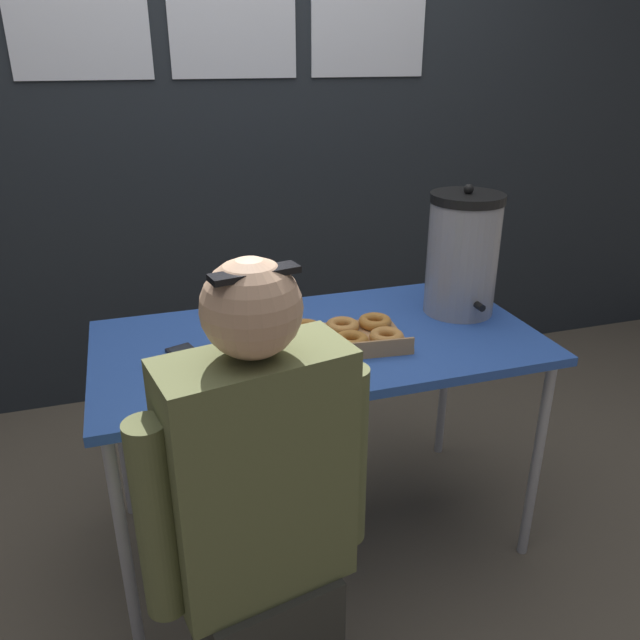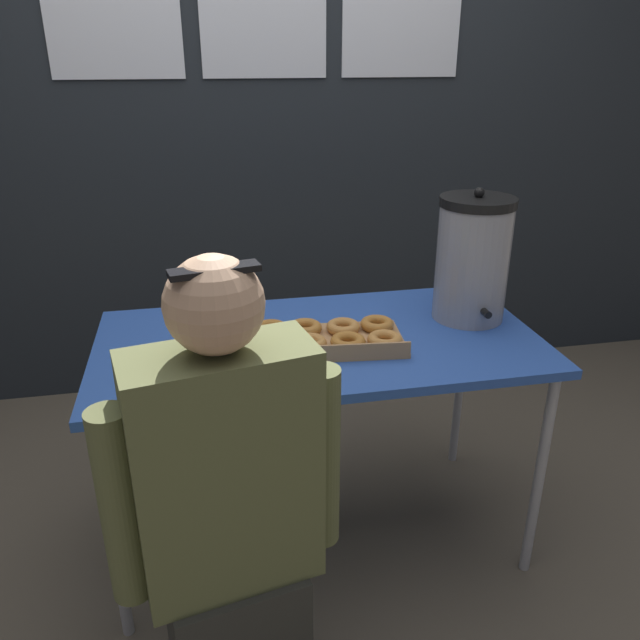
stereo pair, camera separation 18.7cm
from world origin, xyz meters
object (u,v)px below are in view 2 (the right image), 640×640
at_px(cell_phone, 187,350).
at_px(person_seated, 230,529).
at_px(coffee_urn, 473,259).
at_px(donut_box, 326,338).

relative_size(cell_phone, person_seated, 0.14).
xyz_separation_m(coffee_urn, person_seated, (-0.83, -0.66, -0.36)).
height_order(coffee_urn, person_seated, person_seated).
relative_size(donut_box, person_seated, 0.40).
bearing_deg(donut_box, person_seated, -115.51).
height_order(cell_phone, person_seated, person_seated).
xyz_separation_m(donut_box, cell_phone, (-0.41, 0.03, -0.02)).
distance_m(donut_box, cell_phone, 0.41).
distance_m(donut_box, person_seated, 0.66).
distance_m(coffee_urn, cell_phone, 0.93).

